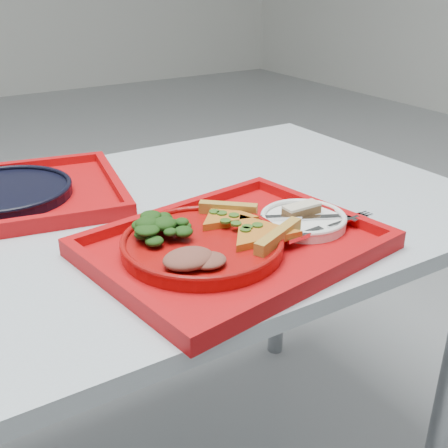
{
  "coord_description": "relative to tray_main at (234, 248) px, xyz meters",
  "views": [
    {
      "loc": [
        -0.25,
        -0.9,
        1.18
      ],
      "look_at": [
        0.21,
        -0.16,
        0.78
      ],
      "focal_mm": 45.0,
      "sensor_mm": 36.0,
      "label": 1
    }
  ],
  "objects": [
    {
      "name": "knife",
      "position": [
        0.15,
        -0.01,
        0.02
      ],
      "size": [
        0.17,
        0.1,
        0.01
      ],
      "primitive_type": "cube",
      "rotation": [
        0.0,
        0.0,
        -0.47
      ],
      "color": "silver",
      "rests_on": "side_plate"
    },
    {
      "name": "side_plate",
      "position": [
        0.14,
        0.0,
        0.01
      ],
      "size": [
        0.15,
        0.15,
        0.01
      ],
      "primitive_type": "cylinder",
      "color": "white",
      "rests_on": "tray_main"
    },
    {
      "name": "navy_plate",
      "position": [
        -0.27,
        0.42,
        0.01
      ],
      "size": [
        0.26,
        0.26,
        0.02
      ],
      "primitive_type": "cylinder",
      "color": "black",
      "rests_on": "tray_far"
    },
    {
      "name": "salad_heap",
      "position": [
        -0.1,
        0.06,
        0.05
      ],
      "size": [
        0.09,
        0.08,
        0.04
      ],
      "primitive_type": "ellipsoid",
      "color": "black",
      "rests_on": "dinner_plate"
    },
    {
      "name": "fork",
      "position": [
        0.15,
        -0.06,
        0.02
      ],
      "size": [
        0.19,
        0.03,
        0.01
      ],
      "primitive_type": "cube",
      "rotation": [
        0.0,
        0.0,
        0.07
      ],
      "color": "silver",
      "rests_on": "side_plate"
    },
    {
      "name": "pizza_slice_b",
      "position": [
        0.02,
        0.06,
        0.03
      ],
      "size": [
        0.15,
        0.15,
        0.02
      ],
      "primitive_type": null,
      "rotation": [
        0.0,
        0.0,
        3.98
      ],
      "color": "gold",
      "rests_on": "dinner_plate"
    },
    {
      "name": "table",
      "position": [
        -0.2,
        0.21,
        -0.08
      ],
      "size": [
        1.6,
        0.8,
        0.75
      ],
      "color": "#9EA8B1",
      "rests_on": "ground"
    },
    {
      "name": "pizza_slice_a",
      "position": [
        0.03,
        -0.03,
        0.03
      ],
      "size": [
        0.17,
        0.17,
        0.02
      ],
      "primitive_type": null,
      "rotation": [
        0.0,
        0.0,
        1.98
      ],
      "color": "gold",
      "rests_on": "dinner_plate"
    },
    {
      "name": "dessert_bar",
      "position": [
        0.15,
        0.01,
        0.03
      ],
      "size": [
        0.07,
        0.03,
        0.02
      ],
      "rotation": [
        0.0,
        0.0,
        -0.01
      ],
      "color": "#493118",
      "rests_on": "side_plate"
    },
    {
      "name": "dinner_plate",
      "position": [
        -0.05,
        0.01,
        0.02
      ],
      "size": [
        0.26,
        0.26,
        0.02
      ],
      "primitive_type": "cylinder",
      "color": "#910B09",
      "rests_on": "tray_main"
    },
    {
      "name": "meat_portion",
      "position": [
        -0.11,
        -0.05,
        0.04
      ],
      "size": [
        0.08,
        0.06,
        0.02
      ],
      "primitive_type": "ellipsoid",
      "color": "brown",
      "rests_on": "dinner_plate"
    },
    {
      "name": "tray_main",
      "position": [
        0.0,
        0.0,
        0.0
      ],
      "size": [
        0.5,
        0.41,
        0.01
      ],
      "primitive_type": "cube",
      "rotation": [
        0.0,
        0.0,
        0.15
      ],
      "color": "#AA080C",
      "rests_on": "table"
    },
    {
      "name": "tray_far",
      "position": [
        -0.27,
        0.42,
        0.0
      ],
      "size": [
        0.51,
        0.43,
        0.01
      ],
      "primitive_type": "cube",
      "rotation": [
        0.0,
        0.0,
        -0.19
      ],
      "color": "#AA080C",
      "rests_on": "table"
    }
  ]
}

